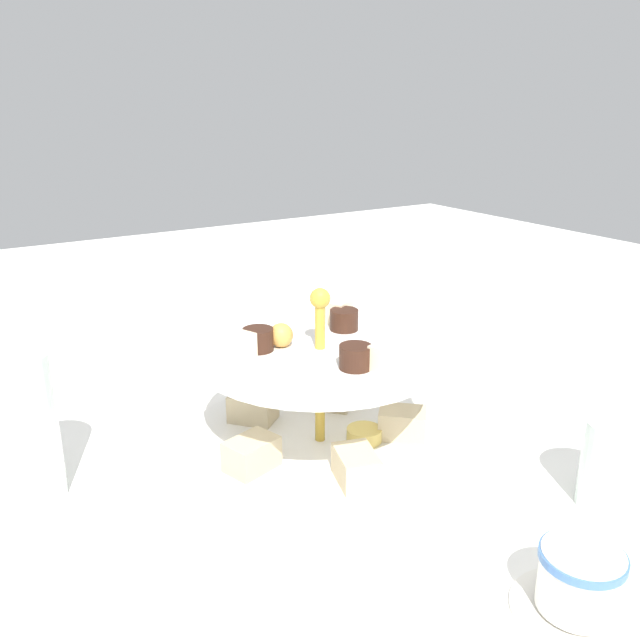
{
  "coord_description": "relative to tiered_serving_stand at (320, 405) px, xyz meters",
  "views": [
    {
      "loc": [
        -0.33,
        -0.52,
        0.35
      ],
      "look_at": [
        0.0,
        0.0,
        0.14
      ],
      "focal_mm": 37.46,
      "sensor_mm": 36.0,
      "label": 1
    }
  ],
  "objects": [
    {
      "name": "water_glass_short_left",
      "position": [
        0.17,
        -0.22,
        -0.01
      ],
      "size": [
        0.06,
        0.06,
        0.08
      ],
      "primitive_type": "cylinder",
      "color": "silver",
      "rests_on": "ground_plane"
    },
    {
      "name": "ground_plane",
      "position": [
        -0.0,
        0.0,
        -0.05
      ],
      "size": [
        2.4,
        2.4,
        0.0
      ],
      "primitive_type": "plane",
      "color": "white"
    },
    {
      "name": "water_glass_tall_right",
      "position": [
        -0.27,
        0.06,
        0.02
      ],
      "size": [
        0.07,
        0.07,
        0.14
      ],
      "primitive_type": "cylinder",
      "color": "silver",
      "rests_on": "ground_plane"
    },
    {
      "name": "tiered_serving_stand",
      "position": [
        0.0,
        0.0,
        0.0
      ],
      "size": [
        0.29,
        0.29,
        0.17
      ],
      "color": "white",
      "rests_on": "ground_plane"
    },
    {
      "name": "teacup_with_saucer",
      "position": [
        0.03,
        -0.29,
        -0.02
      ],
      "size": [
        0.09,
        0.09,
        0.05
      ],
      "color": "white",
      "rests_on": "ground_plane"
    },
    {
      "name": "butter_knife_left",
      "position": [
        0.02,
        0.33,
        -0.05
      ],
      "size": [
        0.17,
        0.04,
        0.0
      ],
      "primitive_type": "cube",
      "rotation": [
        0.0,
        0.0,
        2.96
      ],
      "color": "silver",
      "rests_on": "ground_plane"
    }
  ]
}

